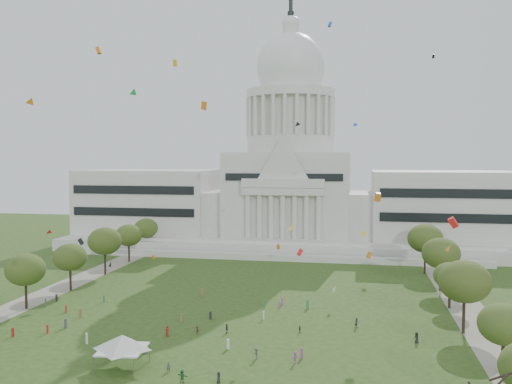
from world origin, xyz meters
TOP-DOWN VIEW (x-y plane):
  - ground at (0.00, 0.00)m, footprint 400.00×400.00m
  - capitol at (0.00, 113.59)m, footprint 160.00×64.50m
  - path_left at (-48.00, 30.00)m, footprint 8.00×160.00m
  - path_right at (48.00, 30.00)m, footprint 8.00×160.00m
  - row_tree_r_1 at (46.22, -1.75)m, footprint 7.58×7.58m
  - row_tree_l_2 at (-45.04, 17.30)m, footprint 8.42×8.42m
  - row_tree_r_2 at (44.17, 17.44)m, footprint 9.55×9.55m
  - row_tree_l_3 at (-44.09, 33.92)m, footprint 8.12×8.12m
  - row_tree_r_3 at (44.40, 34.48)m, footprint 7.01×7.01m
  - row_tree_l_4 at (-44.08, 52.42)m, footprint 9.29×9.29m
  - row_tree_r_4 at (44.76, 50.04)m, footprint 9.19×9.19m
  - row_tree_l_5 at (-45.22, 71.01)m, footprint 8.33×8.33m
  - row_tree_r_5 at (43.49, 70.19)m, footprint 9.82×9.82m
  - row_tree_l_6 at (-46.87, 89.14)m, footprint 8.19×8.19m
  - row_tree_r_6 at (45.96, 88.13)m, footprint 8.42×8.42m
  - event_tent at (-10.68, -9.71)m, footprint 10.30×10.30m
  - person_0 at (35.11, 10.35)m, footprint 1.05×1.12m
  - person_2 at (24.81, 17.01)m, footprint 1.12×1.04m
  - person_3 at (8.89, -2.47)m, footprint 1.11×1.38m
  - person_4 at (1.19, 9.31)m, footprint 0.68×1.12m
  - person_5 at (-4.02, 7.88)m, footprint 1.43×1.38m
  - person_6 at (5.27, -12.44)m, footprint 0.89×0.96m
  - person_7 at (-3.22, -9.82)m, footprint 0.66×0.57m
  - person_8 at (-9.11, 5.97)m, footprint 0.97×0.74m
  - person_9 at (15.31, -2.95)m, footprint 1.05×1.39m
  - person_10 at (14.44, 12.00)m, footprint 0.61×0.89m
  - person_11 at (0.11, -13.33)m, footprint 1.87×1.21m
  - distant_crowd at (-13.14, 13.53)m, footprint 58.54×39.03m
  - kite_swarm at (6.53, 9.76)m, footprint 91.90×104.99m

SIDE VIEW (x-z plane):
  - ground at x=0.00m, z-range 0.00..0.00m
  - path_left at x=-48.00m, z-range 0.00..0.04m
  - path_right at x=48.00m, z-range 0.00..0.04m
  - person_10 at x=14.44m, z-range 0.00..1.38m
  - person_7 at x=-3.22m, z-range 0.00..1.53m
  - person_5 at x=-4.02m, z-range 0.00..1.54m
  - person_6 at x=5.27m, z-range 0.00..1.65m
  - distant_crowd at x=-13.14m, z-range -0.10..1.84m
  - person_8 at x=-9.11m, z-range 0.00..1.77m
  - person_4 at x=1.19m, z-range 0.00..1.82m
  - person_11 at x=0.11m, z-range 0.00..1.88m
  - person_3 at x=8.89m, z-range 0.00..1.89m
  - person_9 at x=15.31m, z-range 0.00..1.93m
  - person_0 at x=35.11m, z-range 0.00..1.93m
  - person_2 at x=24.81m, z-range 0.00..1.96m
  - event_tent at x=-10.68m, z-range 1.46..6.75m
  - row_tree_r_3 at x=44.40m, z-range 2.09..12.07m
  - row_tree_r_1 at x=46.22m, z-range 2.27..13.04m
  - row_tree_l_3 at x=-44.09m, z-range 2.43..13.98m
  - row_tree_l_6 at x=-46.87m, z-range 2.45..14.09m
  - row_tree_l_5 at x=-45.22m, z-range 2.49..14.34m
  - row_tree_r_6 at x=45.96m, z-range 2.52..14.49m
  - row_tree_l_2 at x=-45.04m, z-range 2.52..14.49m
  - row_tree_r_4 at x=44.76m, z-range 2.76..15.82m
  - row_tree_l_4 at x=-44.08m, z-range 2.79..16.00m
  - row_tree_r_2 at x=44.17m, z-range 2.87..16.45m
  - row_tree_r_5 at x=43.49m, z-range 2.95..16.91m
  - capitol at x=0.00m, z-range -23.35..67.95m
  - kite_swarm at x=6.53m, z-range -2.34..59.63m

